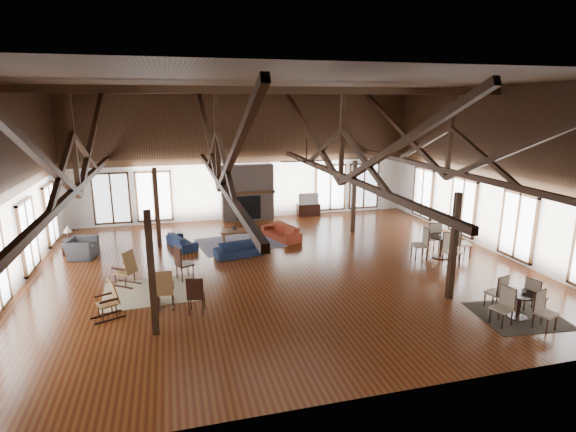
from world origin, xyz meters
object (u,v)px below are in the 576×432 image
object	(u,v)px
sofa_orange	(281,232)
coffee_table	(237,232)
sofa_navy_left	(182,241)
cafe_table_far	(441,243)
armchair	(81,248)
tv_console	(308,210)
cafe_table_near	(519,301)
sofa_navy_front	(239,250)

from	to	relation	value
sofa_orange	coffee_table	world-z (taller)	sofa_orange
sofa_navy_left	cafe_table_far	distance (m)	9.60
sofa_navy_left	armchair	world-z (taller)	armchair
sofa_navy_left	tv_console	world-z (taller)	tv_console
cafe_table_far	tv_console	world-z (taller)	cafe_table_far
sofa_orange	cafe_table_far	xyz separation A→B (m)	(4.95, -3.70, 0.28)
sofa_navy_left	cafe_table_near	xyz separation A→B (m)	(8.15, -8.19, 0.23)
coffee_table	cafe_table_near	distance (m)	10.21
sofa_navy_front	tv_console	bearing A→B (deg)	38.99
coffee_table	armchair	size ratio (longest dim) A/B	1.28
armchair	tv_console	world-z (taller)	armchair
sofa_navy_left	cafe_table_near	distance (m)	11.56
cafe_table_near	cafe_table_far	size ratio (longest dim) A/B	0.86
sofa_navy_front	sofa_orange	bearing A→B (deg)	28.95
sofa_orange	cafe_table_far	bearing A→B (deg)	33.83
sofa_navy_left	tv_console	xyz separation A→B (m)	(6.20, 3.59, 0.03)
sofa_navy_left	coffee_table	bearing A→B (deg)	-107.64
sofa_navy_front	cafe_table_far	xyz separation A→B (m)	(6.95, -1.98, 0.30)
sofa_navy_front	cafe_table_far	distance (m)	7.23
sofa_navy_front	armchair	xyz separation A→B (m)	(-5.45, 1.30, 0.10)
sofa_navy_left	coffee_table	xyz separation A→B (m)	(2.15, 0.07, 0.20)
cafe_table_near	cafe_table_far	bearing A→B (deg)	80.75
sofa_orange	coffee_table	bearing A→B (deg)	-107.53
sofa_navy_front	tv_console	size ratio (longest dim) A/B	1.55
sofa_navy_front	sofa_orange	size ratio (longest dim) A/B	0.89
cafe_table_near	armchair	bearing A→B (deg)	145.89
armchair	tv_console	xyz separation A→B (m)	(9.70, 3.89, -0.07)
sofa_navy_front	coffee_table	world-z (taller)	sofa_navy_front
cafe_table_near	cafe_table_far	distance (m)	4.68
coffee_table	sofa_orange	bearing A→B (deg)	9.76
sofa_navy_front	sofa_orange	xyz separation A→B (m)	(2.01, 1.72, 0.03)
cafe_table_near	tv_console	world-z (taller)	cafe_table_near
sofa_navy_left	cafe_table_far	world-z (taller)	cafe_table_far
cafe_table_near	sofa_navy_front	bearing A→B (deg)	133.23
sofa_orange	sofa_navy_front	bearing A→B (deg)	-68.70
cafe_table_far	tv_console	xyz separation A→B (m)	(-2.71, 7.16, -0.28)
sofa_navy_left	sofa_orange	distance (m)	3.96
coffee_table	cafe_table_near	xyz separation A→B (m)	(6.00, -8.26, 0.04)
tv_console	cafe_table_near	bearing A→B (deg)	-80.57
coffee_table	armchair	xyz separation A→B (m)	(-5.65, -0.37, -0.09)
sofa_navy_left	coffee_table	world-z (taller)	coffee_table
sofa_orange	cafe_table_near	xyz separation A→B (m)	(4.19, -8.32, 0.20)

